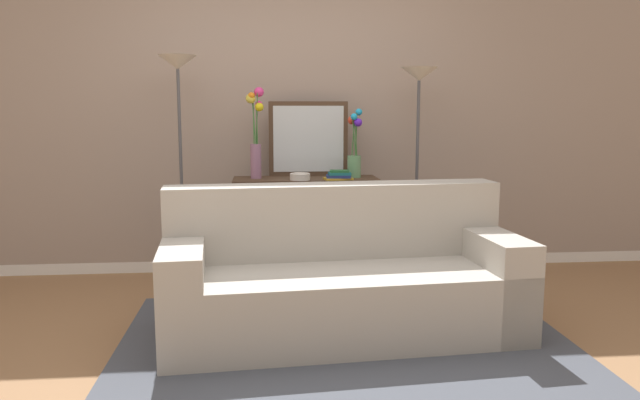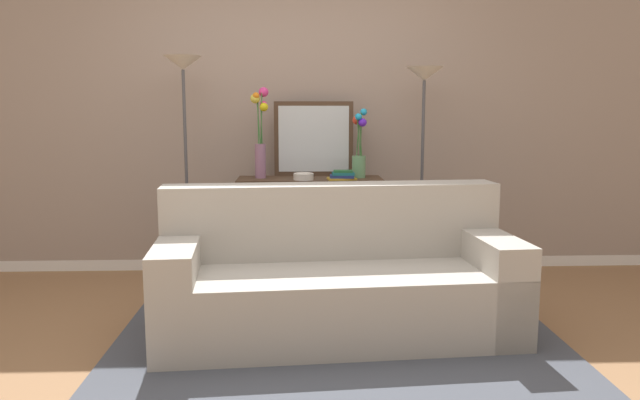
# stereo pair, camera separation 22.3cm
# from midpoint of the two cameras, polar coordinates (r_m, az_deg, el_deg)

# --- Properties ---
(ground_plane) EXTENTS (16.00, 16.00, 0.02)m
(ground_plane) POSITION_cam_midpoint_polar(r_m,az_deg,el_deg) (3.46, -4.55, -14.56)
(ground_plane) COLOR #936B47
(back_wall) EXTENTS (12.00, 0.15, 2.65)m
(back_wall) POSITION_cam_midpoint_polar(r_m,az_deg,el_deg) (5.13, -5.07, 8.18)
(back_wall) COLOR white
(back_wall) RESTS_ON ground
(area_rug) EXTENTS (2.60, 1.82, 0.01)m
(area_rug) POSITION_cam_midpoint_polar(r_m,az_deg,el_deg) (3.66, 0.58, -12.97)
(area_rug) COLOR #474C56
(area_rug) RESTS_ON ground
(couch) EXTENTS (2.15, 1.00, 0.88)m
(couch) POSITION_cam_midpoint_polar(r_m,az_deg,el_deg) (3.71, 0.26, -7.59)
(couch) COLOR #ADA89E
(couch) RESTS_ON ground
(console_table) EXTENTS (1.11, 0.39, 0.81)m
(console_table) POSITION_cam_midpoint_polar(r_m,az_deg,el_deg) (4.77, -2.67, -1.04)
(console_table) COLOR #473323
(console_table) RESTS_ON ground
(floor_lamp_left) EXTENTS (0.28, 0.28, 1.73)m
(floor_lamp_left) POSITION_cam_midpoint_polar(r_m,az_deg,el_deg) (4.70, -14.31, 8.41)
(floor_lamp_left) COLOR #4C4C51
(floor_lamp_left) RESTS_ON ground
(floor_lamp_right) EXTENTS (0.28, 0.28, 1.65)m
(floor_lamp_right) POSITION_cam_midpoint_polar(r_m,az_deg,el_deg) (4.77, 7.79, 7.89)
(floor_lamp_right) COLOR #4C4C51
(floor_lamp_right) RESTS_ON ground
(wall_mirror) EXTENTS (0.63, 0.02, 0.59)m
(wall_mirror) POSITION_cam_midpoint_polar(r_m,az_deg,el_deg) (4.87, -2.39, 5.69)
(wall_mirror) COLOR #473323
(wall_mirror) RESTS_ON console_table
(vase_tall_flowers) EXTENTS (0.14, 0.09, 0.69)m
(vase_tall_flowers) POSITION_cam_midpoint_polar(r_m,az_deg,el_deg) (4.73, -7.33, 6.12)
(vase_tall_flowers) COLOR gray
(vase_tall_flowers) RESTS_ON console_table
(vase_short_flowers) EXTENTS (0.11, 0.13, 0.53)m
(vase_short_flowers) POSITION_cam_midpoint_polar(r_m,az_deg,el_deg) (4.77, 1.89, 4.50)
(vase_short_flowers) COLOR #669E6B
(vase_short_flowers) RESTS_ON console_table
(fruit_bowl) EXTENTS (0.15, 0.15, 0.05)m
(fruit_bowl) POSITION_cam_midpoint_polar(r_m,az_deg,el_deg) (4.61, -3.25, 2.19)
(fruit_bowl) COLOR silver
(fruit_bowl) RESTS_ON console_table
(book_stack) EXTENTS (0.22, 0.15, 0.07)m
(book_stack) POSITION_cam_midpoint_polar(r_m,az_deg,el_deg) (4.63, 0.38, 2.30)
(book_stack) COLOR gold
(book_stack) RESTS_ON console_table
(book_row_under_console) EXTENTS (0.23, 0.18, 0.11)m
(book_row_under_console) POSITION_cam_midpoint_polar(r_m,az_deg,el_deg) (4.87, -6.60, -6.93)
(book_row_under_console) COLOR tan
(book_row_under_console) RESTS_ON ground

